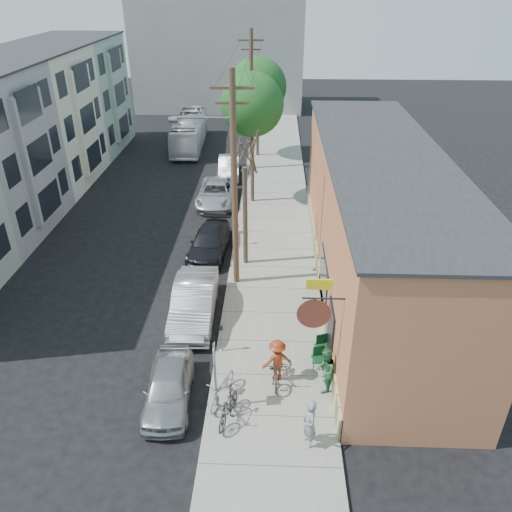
{
  "coord_description": "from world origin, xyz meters",
  "views": [
    {
      "loc": [
        4.19,
        -16.18,
        13.35
      ],
      "look_at": [
        3.41,
        4.71,
        1.5
      ],
      "focal_mm": 35.0,
      "sensor_mm": 36.0,
      "label": 1
    }
  ],
  "objects_px": {
    "tree_leafy_far": "(258,87)",
    "patio_chair_b": "(319,358)",
    "tree_leafy_mid": "(252,105)",
    "car_2": "(210,243)",
    "car_0": "(169,387)",
    "parking_meter_near": "(222,334)",
    "car_4": "(229,167)",
    "parked_bike_a": "(228,407)",
    "utility_pole_near": "(233,180)",
    "parked_bike_b": "(223,388)",
    "patio_chair_a": "(322,346)",
    "car_1": "(194,302)",
    "cyclist": "(277,360)",
    "parking_meter_far": "(238,231)",
    "bus": "(189,131)",
    "tree_bare": "(245,217)",
    "patron_green": "(325,370)",
    "patron_grey": "(309,424)",
    "car_3": "(216,193)",
    "sign_post": "(215,370)"
  },
  "relations": [
    {
      "from": "patio_chair_b",
      "to": "utility_pole_near",
      "type": "bearing_deg",
      "value": 101.81
    },
    {
      "from": "sign_post",
      "to": "patron_green",
      "type": "xyz_separation_m",
      "value": [
        3.8,
        0.97,
        -0.78
      ]
    },
    {
      "from": "patio_chair_a",
      "to": "patron_green",
      "type": "height_order",
      "value": "patron_green"
    },
    {
      "from": "tree_leafy_far",
      "to": "patio_chair_a",
      "type": "distance_m",
      "value": 25.81
    },
    {
      "from": "patio_chair_a",
      "to": "car_1",
      "type": "bearing_deg",
      "value": 135.43
    },
    {
      "from": "patron_grey",
      "to": "tree_bare",
      "type": "bearing_deg",
      "value": 178.84
    },
    {
      "from": "utility_pole_near",
      "to": "patio_chair_b",
      "type": "distance_m",
      "value": 8.57
    },
    {
      "from": "parking_meter_near",
      "to": "tree_bare",
      "type": "distance_m",
      "value": 7.33
    },
    {
      "from": "parking_meter_far",
      "to": "cyclist",
      "type": "xyz_separation_m",
      "value": [
        2.19,
        -10.53,
        0.04
      ]
    },
    {
      "from": "tree_leafy_far",
      "to": "parked_bike_b",
      "type": "distance_m",
      "value": 28.01
    },
    {
      "from": "parking_meter_far",
      "to": "car_4",
      "type": "xyz_separation_m",
      "value": [
        -1.45,
        11.29,
        -0.27
      ]
    },
    {
      "from": "parking_meter_near",
      "to": "patio_chair_a",
      "type": "bearing_deg",
      "value": -1.82
    },
    {
      "from": "patron_green",
      "to": "bus",
      "type": "relative_size",
      "value": 0.19
    },
    {
      "from": "tree_bare",
      "to": "car_0",
      "type": "relative_size",
      "value": 1.32
    },
    {
      "from": "car_0",
      "to": "bus",
      "type": "bearing_deg",
      "value": 93.95
    },
    {
      "from": "tree_bare",
      "to": "parked_bike_b",
      "type": "height_order",
      "value": "tree_bare"
    },
    {
      "from": "parking_meter_near",
      "to": "utility_pole_near",
      "type": "distance_m",
      "value": 6.86
    },
    {
      "from": "patio_chair_b",
      "to": "parked_bike_b",
      "type": "bearing_deg",
      "value": -172.37
    },
    {
      "from": "patron_grey",
      "to": "parked_bike_a",
      "type": "height_order",
      "value": "patron_grey"
    },
    {
      "from": "patron_green",
      "to": "patron_grey",
      "type": "bearing_deg",
      "value": -0.59
    },
    {
      "from": "parking_meter_far",
      "to": "bus",
      "type": "height_order",
      "value": "bus"
    },
    {
      "from": "parking_meter_far",
      "to": "parked_bike_a",
      "type": "height_order",
      "value": "parking_meter_far"
    },
    {
      "from": "tree_leafy_mid",
      "to": "car_3",
      "type": "relative_size",
      "value": 1.62
    },
    {
      "from": "tree_leafy_mid",
      "to": "cyclist",
      "type": "xyz_separation_m",
      "value": [
        1.64,
        -16.77,
        -5.4
      ]
    },
    {
      "from": "patron_grey",
      "to": "bus",
      "type": "xyz_separation_m",
      "value": [
        -8.72,
        32.02,
        0.3
      ]
    },
    {
      "from": "cyclist",
      "to": "car_3",
      "type": "xyz_separation_m",
      "value": [
        -4.04,
        16.64,
        -0.32
      ]
    },
    {
      "from": "tree_bare",
      "to": "parked_bike_b",
      "type": "bearing_deg",
      "value": -91.6
    },
    {
      "from": "tree_leafy_mid",
      "to": "car_0",
      "type": "bearing_deg",
      "value": -96.95
    },
    {
      "from": "patron_grey",
      "to": "parked_bike_a",
      "type": "xyz_separation_m",
      "value": [
        -2.65,
        0.93,
        -0.36
      ]
    },
    {
      "from": "parking_meter_near",
      "to": "cyclist",
      "type": "xyz_separation_m",
      "value": [
        2.19,
        -1.49,
        0.04
      ]
    },
    {
      "from": "parking_meter_near",
      "to": "bus",
      "type": "bearing_deg",
      "value": 101.32
    },
    {
      "from": "tree_leafy_far",
      "to": "bus",
      "type": "xyz_separation_m",
      "value": [
        -6.07,
        2.62,
        -4.29
      ]
    },
    {
      "from": "tree_leafy_far",
      "to": "patio_chair_b",
      "type": "bearing_deg",
      "value": -82.86
    },
    {
      "from": "parked_bike_a",
      "to": "utility_pole_near",
      "type": "bearing_deg",
      "value": 107.79
    },
    {
      "from": "parked_bike_b",
      "to": "parking_meter_near",
      "type": "bearing_deg",
      "value": 113.66
    },
    {
      "from": "tree_leafy_mid",
      "to": "car_2",
      "type": "relative_size",
      "value": 1.74
    },
    {
      "from": "parking_meter_near",
      "to": "car_4",
      "type": "height_order",
      "value": "car_4"
    },
    {
      "from": "parking_meter_far",
      "to": "tree_leafy_mid",
      "type": "xyz_separation_m",
      "value": [
        0.55,
        6.24,
        5.44
      ]
    },
    {
      "from": "tree_leafy_mid",
      "to": "car_4",
      "type": "bearing_deg",
      "value": 111.59
    },
    {
      "from": "tree_bare",
      "to": "patron_green",
      "type": "bearing_deg",
      "value": -69.78
    },
    {
      "from": "utility_pole_near",
      "to": "patio_chair_a",
      "type": "bearing_deg",
      "value": -54.62
    },
    {
      "from": "tree_bare",
      "to": "car_1",
      "type": "relative_size",
      "value": 1.03
    },
    {
      "from": "bus",
      "to": "cyclist",
      "type": "bearing_deg",
      "value": -77.51
    },
    {
      "from": "patio_chair_a",
      "to": "utility_pole_near",
      "type": "bearing_deg",
      "value": 105.82
    },
    {
      "from": "parked_bike_a",
      "to": "cyclist",
      "type": "bearing_deg",
      "value": 66.3
    },
    {
      "from": "patron_grey",
      "to": "parked_bike_b",
      "type": "distance_m",
      "value": 3.48
    },
    {
      "from": "patron_green",
      "to": "car_4",
      "type": "bearing_deg",
      "value": -151.08
    },
    {
      "from": "tree_leafy_mid",
      "to": "car_2",
      "type": "distance_m",
      "value": 9.33
    },
    {
      "from": "car_1",
      "to": "bus",
      "type": "bearing_deg",
      "value": 97.66
    },
    {
      "from": "cyclist",
      "to": "parked_bike_b",
      "type": "distance_m",
      "value": 2.24
    }
  ]
}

